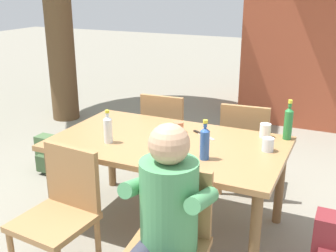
% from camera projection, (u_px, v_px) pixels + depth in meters
% --- Properties ---
extents(ground_plane, '(24.00, 24.00, 0.00)m').
position_uv_depth(ground_plane, '(168.00, 225.00, 3.35)').
color(ground_plane, gray).
extents(dining_table, '(1.73, 1.00, 0.73)m').
position_uv_depth(dining_table, '(168.00, 151.00, 3.14)').
color(dining_table, '#A37547').
rests_on(dining_table, ground_plane).
extents(chair_near_right, '(0.48, 0.48, 0.87)m').
position_uv_depth(chair_near_right, '(170.00, 237.00, 2.35)').
color(chair_near_right, '#A37547').
rests_on(chair_near_right, ground_plane).
extents(chair_far_right, '(0.48, 0.48, 0.87)m').
position_uv_depth(chair_far_right, '(245.00, 143.00, 3.72)').
color(chair_far_right, '#A37547').
rests_on(chair_far_right, ground_plane).
extents(chair_near_left, '(0.48, 0.48, 0.87)m').
position_uv_depth(chair_near_left, '(62.00, 208.00, 2.65)').
color(chair_near_left, '#A37547').
rests_on(chair_near_left, ground_plane).
extents(chair_far_left, '(0.46, 0.46, 0.87)m').
position_uv_depth(chair_far_left, '(167.00, 131.00, 4.03)').
color(chair_far_left, '#A37547').
rests_on(chair_far_left, ground_plane).
extents(person_in_white_shirt, '(0.47, 0.61, 1.18)m').
position_uv_depth(person_in_white_shirt, '(163.00, 221.00, 2.20)').
color(person_in_white_shirt, '#4C935B').
rests_on(person_in_white_shirt, ground_plane).
extents(bottle_amber, '(0.06, 0.06, 0.26)m').
position_uv_depth(bottle_amber, '(166.00, 146.00, 2.72)').
color(bottle_amber, '#996019').
rests_on(bottle_amber, dining_table).
extents(bottle_green, '(0.06, 0.06, 0.31)m').
position_uv_depth(bottle_green, '(288.00, 122.00, 3.11)').
color(bottle_green, '#287A38').
rests_on(bottle_green, dining_table).
extents(bottle_clear, '(0.06, 0.06, 0.25)m').
position_uv_depth(bottle_clear, '(108.00, 129.00, 3.05)').
color(bottle_clear, white).
rests_on(bottle_clear, dining_table).
extents(bottle_blue, '(0.06, 0.06, 0.28)m').
position_uv_depth(bottle_blue, '(205.00, 142.00, 2.76)').
color(bottle_blue, '#2D56A3').
rests_on(bottle_blue, dining_table).
extents(cup_glass, '(0.08, 0.08, 0.10)m').
position_uv_depth(cup_glass, '(268.00, 145.00, 2.91)').
color(cup_glass, silver).
rests_on(cup_glass, dining_table).
extents(cup_terracotta, '(0.08, 0.08, 0.08)m').
position_uv_depth(cup_terracotta, '(178.00, 127.00, 3.28)').
color(cup_terracotta, '#BC6B47').
rests_on(cup_terracotta, dining_table).
extents(cup_white, '(0.08, 0.08, 0.11)m').
position_uv_depth(cup_white, '(265.00, 131.00, 3.17)').
color(cup_white, white).
rests_on(cup_white, dining_table).
extents(cup_steel, '(0.06, 0.06, 0.10)m').
position_uv_depth(cup_steel, '(177.00, 162.00, 2.63)').
color(cup_steel, '#B2B7BC').
rests_on(cup_steel, dining_table).
extents(table_knife, '(0.22, 0.14, 0.01)m').
position_uv_depth(table_knife, '(202.00, 134.00, 3.23)').
color(table_knife, silver).
rests_on(table_knife, dining_table).
extents(backpack_by_near_side, '(0.33, 0.20, 0.38)m').
position_uv_depth(backpack_by_near_side, '(52.00, 156.00, 4.22)').
color(backpack_by_near_side, '#47663D').
rests_on(backpack_by_near_side, ground_plane).
extents(backpack_by_far_side, '(0.30, 0.25, 0.42)m').
position_uv_depth(backpack_by_far_side, '(336.00, 247.00, 2.73)').
color(backpack_by_far_side, maroon).
rests_on(backpack_by_far_side, ground_plane).
extents(brick_kiosk, '(2.12, 2.15, 2.76)m').
position_uv_depth(brick_kiosk, '(324.00, 13.00, 5.86)').
color(brick_kiosk, '#9E472D').
rests_on(brick_kiosk, ground_plane).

